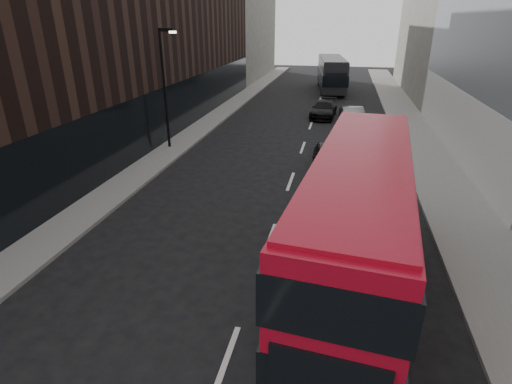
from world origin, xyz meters
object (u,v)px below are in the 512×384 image
Objects in this scene: grey_bus at (331,73)px; car_b at (353,118)px; red_bus at (357,219)px; street_lamp at (165,82)px; car_c at (324,109)px; car_a at (329,158)px.

grey_bus is 2.56× the size of car_b.
red_bus is 20.51m from car_b.
street_lamp is 16.79m from red_bus.
street_lamp is 26.68m from grey_bus.
grey_bus reaches higher than car_c.
grey_bus is 2.69× the size of car_a.
car_a is 10.11m from car_b.
street_lamp is 10.76m from car_a.
car_b is (11.34, 8.00, -3.44)m from street_lamp.
car_b is (2.32, -17.01, -1.22)m from grey_bus.
red_bus is at bearing -80.59° from car_c.
car_a is at bearing -11.40° from street_lamp.
car_c is (-2.12, 23.56, -1.73)m from red_bus.
car_b is at bearing -48.96° from car_c.
car_c is (9.01, 11.12, -3.50)m from street_lamp.
grey_bus is at bearing 94.22° from car_c.
car_a is at bearing -81.46° from car_c.
street_lamp reaches higher than grey_bus.
street_lamp is 14.30m from car_b.
red_bus is (11.13, -12.44, -1.77)m from street_lamp.
grey_bus is at bearing 89.87° from car_b.
car_c is (-2.33, 3.12, -0.06)m from car_b.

